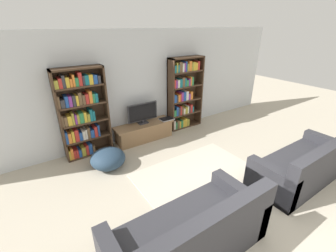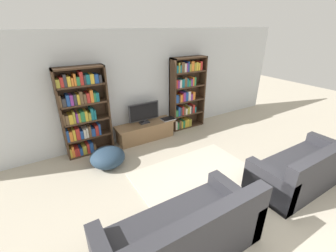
{
  "view_description": "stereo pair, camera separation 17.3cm",
  "coord_description": "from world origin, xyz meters",
  "px_view_note": "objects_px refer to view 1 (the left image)",
  "views": [
    {
      "loc": [
        -2.46,
        -0.61,
        2.68
      ],
      "look_at": [
        -0.04,
        3.01,
        0.7
      ],
      "focal_mm": 24.0,
      "sensor_mm": 36.0,
      "label": 1
    },
    {
      "loc": [
        -2.31,
        -0.7,
        2.68
      ],
      "look_at": [
        -0.04,
        3.01,
        0.7
      ],
      "focal_mm": 24.0,
      "sensor_mm": 36.0,
      "label": 2
    }
  ],
  "objects_px": {
    "tv_stand": "(144,132)",
    "laptop": "(167,119)",
    "television": "(143,113)",
    "beanbag_ottoman": "(108,159)",
    "couch_right_sofa": "(303,167)",
    "couch_left_sectional": "(190,236)",
    "bookshelf_left": "(81,113)",
    "bookshelf_right": "(183,93)"
  },
  "relations": [
    {
      "from": "couch_right_sofa",
      "to": "beanbag_ottoman",
      "type": "relative_size",
      "value": 2.95
    },
    {
      "from": "couch_right_sofa",
      "to": "bookshelf_left",
      "type": "bearing_deg",
      "value": 133.95
    },
    {
      "from": "bookshelf_left",
      "to": "tv_stand",
      "type": "bearing_deg",
      "value": -4.56
    },
    {
      "from": "tv_stand",
      "to": "laptop",
      "type": "xyz_separation_m",
      "value": [
        0.62,
        -0.08,
        0.23
      ]
    },
    {
      "from": "couch_left_sectional",
      "to": "couch_right_sofa",
      "type": "xyz_separation_m",
      "value": [
        2.67,
        0.0,
        -0.0
      ]
    },
    {
      "from": "television",
      "to": "laptop",
      "type": "distance_m",
      "value": 0.68
    },
    {
      "from": "laptop",
      "to": "couch_left_sectional",
      "type": "relative_size",
      "value": 0.17
    },
    {
      "from": "bookshelf_right",
      "to": "television",
      "type": "distance_m",
      "value": 1.31
    },
    {
      "from": "bookshelf_right",
      "to": "tv_stand",
      "type": "distance_m",
      "value": 1.49
    },
    {
      "from": "tv_stand",
      "to": "bookshelf_right",
      "type": "bearing_deg",
      "value": 4.99
    },
    {
      "from": "tv_stand",
      "to": "laptop",
      "type": "relative_size",
      "value": 4.18
    },
    {
      "from": "television",
      "to": "couch_right_sofa",
      "type": "xyz_separation_m",
      "value": [
        1.66,
        -3.1,
        -0.42
      ]
    },
    {
      "from": "tv_stand",
      "to": "laptop",
      "type": "height_order",
      "value": "laptop"
    },
    {
      "from": "bookshelf_left",
      "to": "beanbag_ottoman",
      "type": "height_order",
      "value": "bookshelf_left"
    },
    {
      "from": "couch_right_sofa",
      "to": "beanbag_ottoman",
      "type": "distance_m",
      "value": 3.73
    },
    {
      "from": "bookshelf_left",
      "to": "laptop",
      "type": "height_order",
      "value": "bookshelf_left"
    },
    {
      "from": "bookshelf_left",
      "to": "couch_right_sofa",
      "type": "relative_size",
      "value": 0.94
    },
    {
      "from": "bookshelf_right",
      "to": "bookshelf_left",
      "type": "bearing_deg",
      "value": -179.98
    },
    {
      "from": "tv_stand",
      "to": "laptop",
      "type": "bearing_deg",
      "value": -7.08
    },
    {
      "from": "bookshelf_left",
      "to": "beanbag_ottoman",
      "type": "xyz_separation_m",
      "value": [
        0.21,
        -0.77,
        -0.77
      ]
    },
    {
      "from": "bookshelf_left",
      "to": "couch_right_sofa",
      "type": "distance_m",
      "value": 4.46
    },
    {
      "from": "tv_stand",
      "to": "couch_right_sofa",
      "type": "distance_m",
      "value": 3.49
    },
    {
      "from": "couch_left_sectional",
      "to": "beanbag_ottoman",
      "type": "height_order",
      "value": "couch_left_sectional"
    },
    {
      "from": "bookshelf_right",
      "to": "couch_left_sectional",
      "type": "distance_m",
      "value": 3.97
    },
    {
      "from": "bookshelf_right",
      "to": "couch_left_sectional",
      "type": "xyz_separation_m",
      "value": [
        -2.29,
        -3.18,
        -0.68
      ]
    },
    {
      "from": "laptop",
      "to": "beanbag_ottoman",
      "type": "bearing_deg",
      "value": -162.05
    },
    {
      "from": "laptop",
      "to": "bookshelf_right",
      "type": "bearing_deg",
      "value": 15.93
    },
    {
      "from": "tv_stand",
      "to": "television",
      "type": "height_order",
      "value": "television"
    },
    {
      "from": "laptop",
      "to": "couch_right_sofa",
      "type": "relative_size",
      "value": 0.17
    },
    {
      "from": "television",
      "to": "couch_left_sectional",
      "type": "distance_m",
      "value": 3.29
    },
    {
      "from": "television",
      "to": "couch_right_sofa",
      "type": "distance_m",
      "value": 3.54
    },
    {
      "from": "bookshelf_right",
      "to": "couch_right_sofa",
      "type": "height_order",
      "value": "bookshelf_right"
    },
    {
      "from": "television",
      "to": "beanbag_ottoman",
      "type": "height_order",
      "value": "television"
    },
    {
      "from": "bookshelf_right",
      "to": "couch_left_sectional",
      "type": "bearing_deg",
      "value": -125.75
    },
    {
      "from": "bookshelf_left",
      "to": "laptop",
      "type": "relative_size",
      "value": 5.41
    },
    {
      "from": "beanbag_ottoman",
      "to": "laptop",
      "type": "bearing_deg",
      "value": 17.95
    },
    {
      "from": "tv_stand",
      "to": "beanbag_ottoman",
      "type": "bearing_deg",
      "value": -150.81
    },
    {
      "from": "bookshelf_left",
      "to": "bookshelf_right",
      "type": "xyz_separation_m",
      "value": [
        2.68,
        0.0,
        -0.0
      ]
    },
    {
      "from": "laptop",
      "to": "couch_right_sofa",
      "type": "height_order",
      "value": "couch_right_sofa"
    },
    {
      "from": "television",
      "to": "laptop",
      "type": "bearing_deg",
      "value": -10.28
    },
    {
      "from": "laptop",
      "to": "couch_left_sectional",
      "type": "bearing_deg",
      "value": -118.52
    },
    {
      "from": "laptop",
      "to": "beanbag_ottoman",
      "type": "xyz_separation_m",
      "value": [
        -1.81,
        -0.59,
        -0.25
      ]
    }
  ]
}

